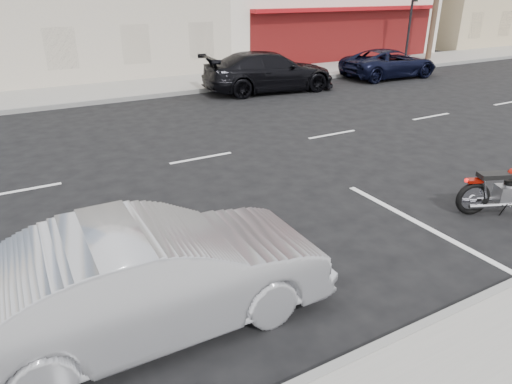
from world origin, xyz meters
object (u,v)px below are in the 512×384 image
Objects in this scene: traffic_light at (412,14)px; suv_far at (389,63)px; fire_hydrant at (384,56)px; car_far at (269,72)px; sedan_silver at (152,277)px.

traffic_light reaches higher than suv_far.
traffic_light is 2.53m from fire_hydrant.
suv_far is at bearing -83.93° from car_far.
traffic_light is at bearing -54.19° from suv_far.
car_far reaches higher than sedan_silver.
fire_hydrant is (-1.50, 0.17, -2.03)m from traffic_light.
traffic_light reaches higher than car_far.
sedan_silver is 18.49m from suv_far.
car_far is at bearing -166.77° from traffic_light.
fire_hydrant is at bearing -50.01° from sedan_silver.
suv_far is at bearing -52.02° from sedan_silver.
traffic_light is 0.89× the size of sedan_silver.
sedan_silver is at bearing -143.36° from traffic_light.
sedan_silver is at bearing -140.65° from fire_hydrant.
sedan_silver is (-16.85, -13.81, 0.18)m from fire_hydrant.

